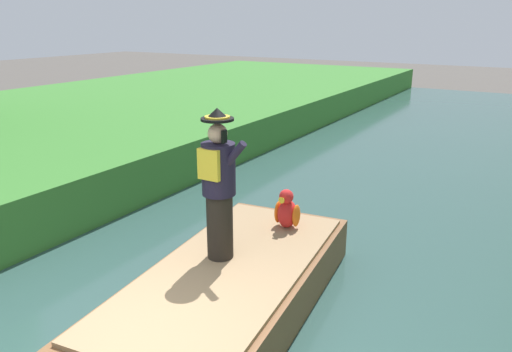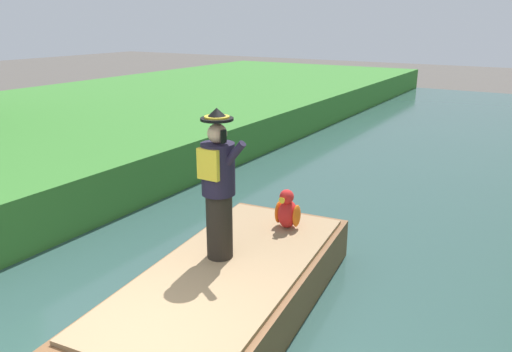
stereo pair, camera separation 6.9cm
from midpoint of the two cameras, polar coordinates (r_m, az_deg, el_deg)
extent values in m
cube|color=brown|center=(6.11, -2.81, -13.18)|extent=(2.27, 4.38, 0.56)
cube|color=#997A56|center=(5.96, -2.85, -10.66)|extent=(2.09, 4.03, 0.05)
cylinder|color=black|center=(6.03, -3.91, -5.74)|extent=(0.32, 0.32, 0.82)
cylinder|color=black|center=(5.78, -4.06, 0.82)|extent=(0.40, 0.40, 0.62)
cube|color=gold|center=(5.60, -5.21, 1.32)|extent=(0.28, 0.06, 0.36)
sphere|color=#DBA884|center=(5.67, -4.15, 4.94)|extent=(0.23, 0.23, 0.23)
cylinder|color=black|center=(5.64, -4.19, 6.57)|extent=(0.38, 0.38, 0.03)
cone|color=black|center=(5.62, -4.21, 7.27)|extent=(0.26, 0.26, 0.12)
cylinder|color=gold|center=(5.63, -4.20, 6.82)|extent=(0.29, 0.29, 0.02)
cylinder|color=black|center=(5.58, -2.49, 2.15)|extent=(0.38, 0.09, 0.43)
cube|color=black|center=(5.55, -3.41, 4.57)|extent=(0.03, 0.08, 0.15)
ellipsoid|color=red|center=(6.94, 3.97, -4.39)|extent=(0.26, 0.32, 0.40)
sphere|color=red|center=(6.81, 3.86, -2.39)|extent=(0.20, 0.20, 0.20)
cone|color=yellow|center=(6.73, 3.46, -2.72)|extent=(0.09, 0.09, 0.09)
ellipsoid|color=orange|center=(7.00, 2.95, -4.17)|extent=(0.08, 0.20, 0.32)
ellipsoid|color=orange|center=(6.88, 5.00, -4.61)|extent=(0.08, 0.20, 0.32)
camera|label=1|loc=(0.03, -89.68, 0.10)|focal=34.62mm
camera|label=2|loc=(0.03, 90.32, -0.10)|focal=34.62mm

